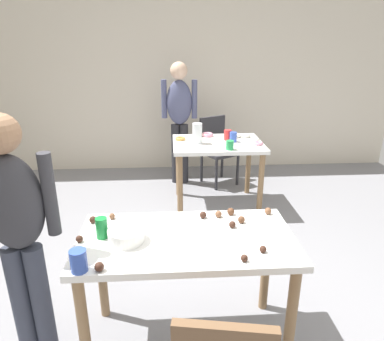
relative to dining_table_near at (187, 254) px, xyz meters
The scene contains 36 objects.
ground_plane 0.66m from the dining_table_near, 99.53° to the left, with size 6.40×6.40×0.00m, color gray.
wall_back 3.41m from the dining_table_near, 90.42° to the left, with size 6.40×0.10×2.60m, color beige.
dining_table_near is the anchor object (origin of this frame).
dining_table_far 2.02m from the dining_table_near, 77.39° to the left, with size 0.98×0.74×0.75m.
chair_far_table 2.74m from the dining_table_near, 78.91° to the left, with size 0.54×0.54×0.87m.
person_girl_near 0.93m from the dining_table_near, behind, with size 0.45×0.21×1.48m.
person_adult_far 2.71m from the dining_table_near, 89.04° to the left, with size 0.45×0.23×1.56m.
mixing_bowl 0.37m from the dining_table_near, behind, with size 0.20×0.20×0.07m, color white.
soda_can 0.51m from the dining_table_near, behind, with size 0.07×0.07×0.12m, color #198438.
fork_near 0.23m from the dining_table_near, 95.90° to the left, with size 0.17×0.02×0.01m, color silver.
cup_near_0 0.62m from the dining_table_near, 152.31° to the right, with size 0.08×0.08×0.11m, color #3351B2.
cake_ball_0 0.40m from the dining_table_near, 41.98° to the right, with size 0.04×0.04×0.04m, color #3D2319.
cake_ball_1 0.42m from the dining_table_near, 40.91° to the left, with size 0.05×0.05×0.05m, color brown.
cake_ball_2 0.61m from the dining_table_near, 25.05° to the left, with size 0.04×0.04×0.04m, color brown.
cake_ball_3 0.32m from the dining_table_near, 18.32° to the left, with size 0.04×0.04×0.04m, color #3D2319.
cake_ball_4 0.35m from the dining_table_near, 157.18° to the left, with size 0.04×0.04×0.04m, color #3D2319.
cake_ball_5 0.29m from the dining_table_near, 62.73° to the left, with size 0.04×0.04×0.04m, color #3D2319.
cake_ball_6 0.53m from the dining_table_near, 151.17° to the left, with size 0.04×0.04×0.04m, color brown.
cake_ball_7 0.34m from the dining_table_near, 47.07° to the left, with size 0.04×0.04×0.04m, color brown.
cake_ball_8 0.54m from the dining_table_near, 146.73° to the right, with size 0.05×0.05×0.05m, color #3D2319.
cake_ball_9 0.61m from the dining_table_near, behind, with size 0.04×0.04×0.04m, color #3D2319.
cake_ball_10 0.55m from the dining_table_near, 159.52° to the left, with size 0.04×0.04×0.04m, color #3D2319.
cake_ball_11 0.45m from the dining_table_near, 24.27° to the right, with size 0.04×0.04×0.04m, color #3D2319.
cake_ball_12 0.61m from the dining_table_near, 159.97° to the left, with size 0.04×0.04×0.04m, color #3D2319.
cake_ball_13 0.40m from the dining_table_near, 23.39° to the left, with size 0.04×0.04×0.04m, color brown.
pitcher_far 1.97m from the dining_table_near, 83.75° to the left, with size 0.11×0.11×0.22m, color white.
cup_far_0 2.08m from the dining_table_near, 72.81° to the left, with size 0.08×0.08×0.11m, color #3351B2.
cup_far_1 1.77m from the dining_table_near, 72.65° to the left, with size 0.08×0.08×0.09m, color green.
cup_far_2 2.26m from the dining_table_near, 83.89° to the left, with size 0.09×0.09×0.11m, color yellow.
cup_far_3 2.13m from the dining_table_near, 74.65° to the left, with size 0.08×0.08×0.11m, color red.
donut_far_0 2.31m from the dining_table_near, 70.06° to the left, with size 0.12×0.12×0.03m, color white.
donut_far_1 2.27m from the dining_table_near, 73.11° to the left, with size 0.13×0.13×0.04m, color white.
donut_far_2 2.09m from the dining_table_near, 89.06° to the left, with size 0.11×0.11×0.03m, color gold.
donut_far_3 2.17m from the dining_table_near, 66.72° to the left, with size 0.10×0.10×0.03m, color white.
donut_far_4 2.26m from the dining_table_near, 80.96° to the left, with size 0.13×0.13×0.04m, color pink.
donut_far_5 2.04m from the dining_table_near, 65.01° to the left, with size 0.10×0.10×0.03m, color pink.
Camera 1 is at (-0.06, -1.90, 1.80)m, focal length 33.16 mm.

